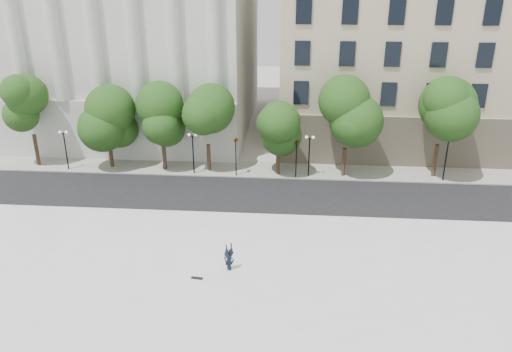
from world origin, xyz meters
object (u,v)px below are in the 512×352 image
object	(u,v)px
skateboard	(197,278)
traffic_light_east	(297,140)
traffic_light_west	(236,138)
person_lying	(229,266)

from	to	relation	value
skateboard	traffic_light_east	bearing A→B (deg)	78.30
traffic_light_west	traffic_light_east	distance (m)	5.47
traffic_light_east	person_lying	xyz separation A→B (m)	(-4.04, -16.12, -3.00)
person_lying	traffic_light_east	bearing A→B (deg)	51.82
traffic_light_west	person_lying	world-z (taller)	traffic_light_west
traffic_light_east	skateboard	world-z (taller)	traffic_light_east
traffic_light_east	skateboard	size ratio (longest dim) A/B	5.92
traffic_light_west	traffic_light_east	xyz separation A→B (m)	(5.47, 0.00, -0.08)
traffic_light_west	skateboard	xyz separation A→B (m)	(-0.39, -17.26, -3.29)
person_lying	skateboard	bearing A→B (deg)	-172.07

